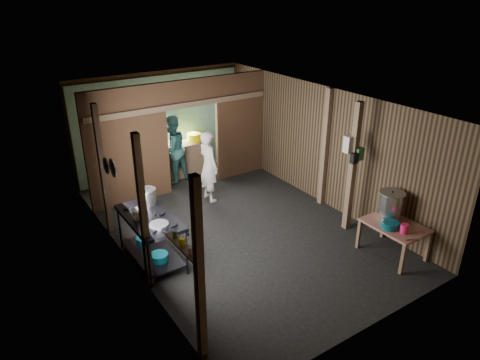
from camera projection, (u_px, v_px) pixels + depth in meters
floor at (235, 226)px, 8.95m from camera, size 4.50×7.00×0.00m
ceiling at (234, 100)px, 7.89m from camera, size 4.50×7.00×0.00m
wall_back at (160, 123)px, 11.08m from camera, size 4.50×0.00×2.60m
wall_front at (378, 252)px, 5.75m from camera, size 4.50×0.00×2.60m
wall_left at (121, 195)px, 7.29m from camera, size 0.00×7.00×2.60m
wall_right at (321, 145)px, 9.55m from camera, size 0.00×7.00×2.60m
partition_left at (128, 147)px, 9.43m from camera, size 1.85×0.10×2.60m
partition_right at (240, 126)px, 10.88m from camera, size 1.35×0.10×2.60m
partition_header at (191, 92)px, 9.81m from camera, size 1.30×0.10×0.60m
turquoise_panel at (161, 125)px, 11.06m from camera, size 4.40×0.06×2.50m
back_counter at (182, 159)px, 11.17m from camera, size 1.20×0.50×0.85m
wall_clock at (169, 99)px, 10.89m from camera, size 0.20×0.03×0.20m
post_left_a at (199, 272)px, 5.34m from camera, size 0.10×0.12×2.60m
post_left_b at (143, 213)px, 6.71m from camera, size 0.10×0.12×2.60m
post_left_c at (103, 171)px, 8.24m from camera, size 0.10×0.12×2.60m
post_right at (325, 149)px, 9.36m from camera, size 0.10×0.12×2.60m
post_free at (352, 168)px, 8.36m from camera, size 0.12×0.12×2.60m
cross_beam at (182, 105)px, 9.75m from camera, size 4.40×0.12×0.12m
pan_lid_big at (113, 168)px, 7.47m from camera, size 0.03×0.34×0.34m
pan_lid_small at (106, 166)px, 7.82m from camera, size 0.03×0.30×0.30m
wall_shelf at (183, 246)px, 5.70m from camera, size 0.14×0.80×0.03m
jar_white at (191, 251)px, 5.48m from camera, size 0.07×0.07×0.10m
jar_yellow at (182, 242)px, 5.67m from camera, size 0.08×0.08×0.10m
jar_green at (175, 234)px, 5.84m from camera, size 0.06×0.06×0.10m
bag_white at (350, 144)px, 8.19m from camera, size 0.22×0.15×0.32m
bag_green at (359, 154)px, 8.22m from camera, size 0.16×0.12×0.24m
bag_black at (354, 158)px, 8.16m from camera, size 0.14×0.10×0.20m
gas_range at (152, 239)px, 7.64m from camera, size 0.78×1.52×0.90m
prep_table at (393, 239)px, 7.88m from camera, size 0.76×1.05×0.62m
stove_pot_large at (148, 197)px, 7.83m from camera, size 0.37×0.37×0.31m
stove_pot_med at (141, 216)px, 7.28m from camera, size 0.27×0.27×0.23m
frying_pan at (159, 225)px, 7.13m from camera, size 0.34×0.55×0.07m
blue_tub_front at (159, 257)px, 7.50m from camera, size 0.31×0.31×0.13m
blue_tub_back at (145, 240)px, 8.00m from camera, size 0.31×0.31×0.13m
stock_pot at (391, 206)px, 7.89m from camera, size 0.49×0.49×0.53m
wash_basin at (390, 225)px, 7.63m from camera, size 0.41×0.41×0.12m
pink_bucket at (404, 229)px, 7.46m from camera, size 0.18×0.18×0.16m
knife at (413, 239)px, 7.30m from camera, size 0.29×0.14×0.01m
yellow_tub at (194, 137)px, 11.14m from camera, size 0.36×0.36×0.20m
red_cup at (171, 143)px, 10.84m from camera, size 0.12×0.12×0.14m
cook at (209, 166)px, 9.73m from camera, size 0.40×0.60×1.63m
worker_back at (172, 149)px, 10.63m from camera, size 0.98×0.87×1.70m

